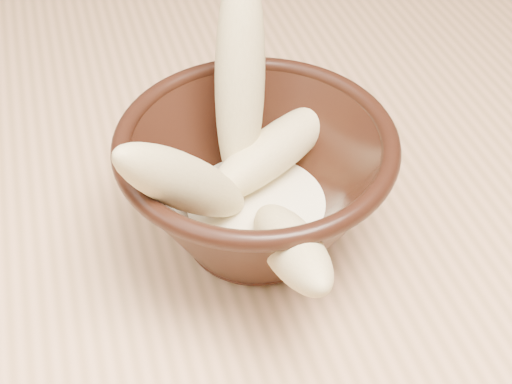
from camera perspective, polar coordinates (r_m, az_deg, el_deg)
table at (r=0.68m, az=10.11°, el=0.80°), size 1.20×0.80×0.75m
bowl at (r=0.47m, az=0.00°, el=0.75°), size 0.18×0.18×0.10m
milk_puddle at (r=0.49m, az=-0.00°, el=-1.34°), size 0.10×0.10×0.01m
banana_upright at (r=0.48m, az=-1.30°, el=9.13°), size 0.06×0.10×0.16m
banana_left at (r=0.43m, az=-5.63°, el=0.72°), size 0.12×0.09×0.12m
banana_across at (r=0.50m, az=1.47°, el=3.40°), size 0.13×0.09×0.04m
banana_front at (r=0.42m, az=2.74°, el=-4.33°), size 0.04×0.13×0.09m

